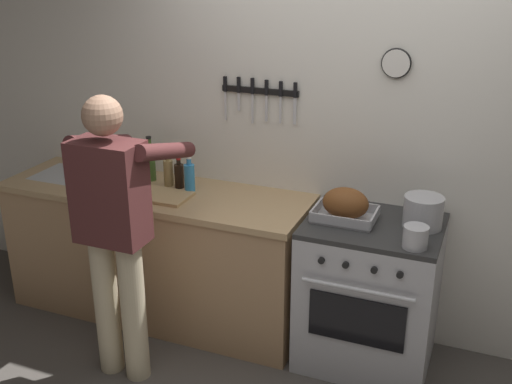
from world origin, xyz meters
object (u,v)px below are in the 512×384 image
person_cook (115,223)px  bottle_dish_soap (190,178)px  roasting_pan (345,205)px  bottle_olive_oil (150,162)px  stove (369,293)px  stock_pot (423,212)px  bottle_vinegar (168,172)px  saucepan (415,237)px  bottle_soy_sauce (179,175)px  cutting_board (161,196)px

person_cook → bottle_dish_soap: person_cook is taller
person_cook → roasting_pan: size_ratio=4.72×
bottle_dish_soap → bottle_olive_oil: 0.36m
roasting_pan → stove: bearing=3.0°
stock_pot → bottle_vinegar: bearing=178.6°
stove → saucepan: bearing=-40.5°
bottle_soy_sauce → stock_pot: bearing=-1.2°
stove → roasting_pan: (-0.17, -0.01, 0.54)m
saucepan → cutting_board: bearing=175.8°
person_cook → bottle_olive_oil: 0.82m
bottle_olive_oil → cutting_board: bearing=-48.6°
cutting_board → bottle_dish_soap: 0.21m
person_cook → bottle_soy_sauce: size_ratio=8.15×
person_cook → cutting_board: 0.54m
person_cook → roasting_pan: person_cook is taller
stock_pot → bottle_dish_soap: size_ratio=0.91×
bottle_dish_soap → saucepan: bearing=-10.2°
saucepan → stove: bearing=139.5°
cutting_board → bottle_vinegar: bearing=105.3°
stove → cutting_board: bearing=-175.5°
roasting_pan → bottle_olive_oil: size_ratio=1.17×
saucepan → person_cook: bearing=-164.7°
stove → roasting_pan: 0.56m
person_cook → bottle_dish_soap: 0.69m
cutting_board → bottle_olive_oil: (-0.22, 0.25, 0.12)m
stove → bottle_vinegar: size_ratio=4.03×
saucepan → bottle_vinegar: (-1.62, 0.31, 0.03)m
saucepan → bottle_dish_soap: bearing=169.8°
stove → stock_pot: bearing=12.8°
bottle_soy_sauce → roasting_pan: bearing=-5.1°
person_cook → stock_pot: size_ratio=7.64×
stove → bottle_vinegar: 1.47m
bottle_dish_soap → bottle_vinegar: bottle_dish_soap is taller
person_cook → bottle_olive_oil: bearing=19.2°
stock_pot → bottle_vinegar: 1.62m
bottle_vinegar → bottle_olive_oil: size_ratio=0.74×
stock_pot → person_cook: bearing=-155.6°
person_cook → bottle_vinegar: (-0.08, 0.74, 0.04)m
stove → cutting_board: cutting_board is taller
cutting_board → bottle_soy_sauce: size_ratio=1.77×
person_cook → bottle_dish_soap: (0.10, 0.68, 0.05)m
bottle_vinegar → bottle_dish_soap: bearing=-17.1°
cutting_board → bottle_vinegar: size_ratio=1.61×
roasting_pan → bottle_soy_sauce: bearing=174.9°
bottle_olive_oil → bottle_soy_sauce: bearing=-12.0°
person_cook → stock_pot: 1.69m
bottle_dish_soap → bottle_olive_oil: bearing=163.5°
bottle_dish_soap → cutting_board: bearing=-131.8°
stove → saucepan: (0.26, -0.22, 0.51)m
cutting_board → bottle_soy_sauce: 0.21m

